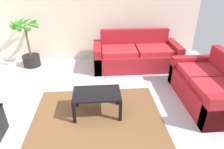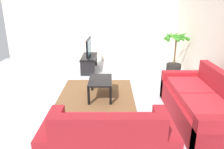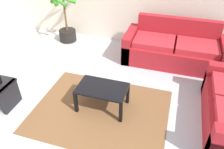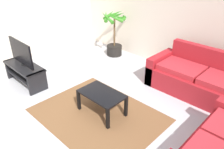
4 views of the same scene
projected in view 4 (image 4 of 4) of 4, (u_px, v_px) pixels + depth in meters
The scene contains 8 objects.
ground_plane at pixel (77, 119), 3.92m from camera, with size 6.60×6.60×0.00m, color #B2B2B7.
wall_back at pixel (174, 14), 5.18m from camera, with size 6.00×0.06×2.70m, color beige.
couch_main at pixel (202, 81), 4.49m from camera, with size 2.13×0.90×0.90m.
tv_stand at pixel (25, 71), 4.88m from camera, with size 1.10×0.45×0.45m.
tv at pixel (21, 53), 4.68m from camera, with size 0.91×0.10×0.55m.
coffee_table at pixel (102, 96), 3.92m from camera, with size 0.80×0.50×0.42m.
area_rug at pixel (98, 114), 4.02m from camera, with size 2.20×1.70×0.01m, color brown.
potted_palm at pixel (114, 37), 6.20m from camera, with size 0.77×0.74×1.26m.
Camera 4 is at (2.59, -1.78, 2.55)m, focal length 35.62 mm.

